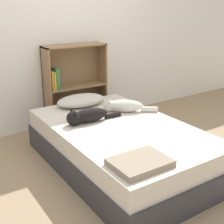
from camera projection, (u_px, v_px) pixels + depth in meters
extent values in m
plane|color=#997F60|center=(120.00, 165.00, 3.21)|extent=(8.00, 8.00, 0.00)
cube|color=white|center=(56.00, 30.00, 3.92)|extent=(8.00, 0.06, 2.50)
cube|color=#333338|center=(120.00, 154.00, 3.17)|extent=(1.22, 1.98, 0.25)
cube|color=beige|center=(120.00, 135.00, 3.10)|extent=(1.18, 1.92, 0.19)
ellipsoid|color=beige|center=(81.00, 100.00, 3.65)|extent=(0.59, 0.36, 0.12)
ellipsoid|color=beige|center=(124.00, 106.00, 3.44)|extent=(0.43, 0.37, 0.14)
sphere|color=beige|center=(109.00, 106.00, 3.45)|extent=(0.13, 0.13, 0.13)
cone|color=beige|center=(109.00, 101.00, 3.39)|extent=(0.04, 0.04, 0.03)
cone|color=beige|center=(109.00, 99.00, 3.46)|extent=(0.04, 0.04, 0.03)
cylinder|color=beige|center=(149.00, 109.00, 3.45)|extent=(0.19, 0.15, 0.06)
ellipsoid|color=black|center=(89.00, 115.00, 3.14)|extent=(0.41, 0.16, 0.14)
sphere|color=black|center=(74.00, 118.00, 3.06)|extent=(0.14, 0.14, 0.14)
cone|color=black|center=(75.00, 112.00, 3.00)|extent=(0.04, 0.04, 0.03)
cone|color=black|center=(72.00, 110.00, 3.07)|extent=(0.04, 0.04, 0.03)
cylinder|color=black|center=(113.00, 115.00, 3.29)|extent=(0.18, 0.06, 0.05)
cube|color=#8E6B47|center=(47.00, 91.00, 3.90)|extent=(0.02, 0.26, 1.08)
cube|color=#8E6B47|center=(102.00, 82.00, 4.31)|extent=(0.02, 0.26, 1.08)
cube|color=#8E6B47|center=(77.00, 124.00, 4.28)|extent=(0.82, 0.26, 0.02)
cube|color=#8E6B47|center=(74.00, 45.00, 3.93)|extent=(0.82, 0.26, 0.02)
cube|color=#8E6B47|center=(76.00, 86.00, 4.10)|extent=(0.78, 0.26, 0.02)
cube|color=#8E6B47|center=(72.00, 84.00, 4.20)|extent=(0.82, 0.02, 1.08)
cube|color=orange|center=(51.00, 81.00, 3.84)|extent=(0.02, 0.16, 0.25)
cube|color=gold|center=(53.00, 81.00, 3.86)|extent=(0.02, 0.16, 0.23)
cube|color=#337F47|center=(56.00, 79.00, 3.87)|extent=(0.04, 0.16, 0.27)
cube|color=gray|center=(140.00, 163.00, 2.31)|extent=(0.43, 0.32, 0.05)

